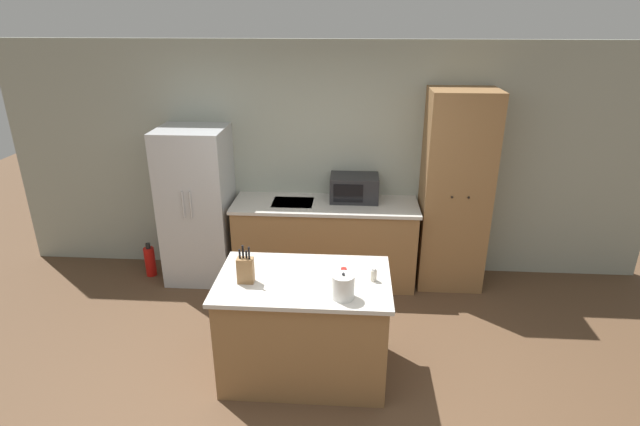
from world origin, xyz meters
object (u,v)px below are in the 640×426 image
object	(u,v)px
pantry_cabinet	(455,192)
spice_bottle_short_red	(342,279)
knife_block	(245,270)
spice_bottle_tall_dark	(374,275)
refrigerator	(198,206)
fire_extinguisher	(150,261)
kettle	(343,287)
spice_bottle_amber_oil	(344,274)
microwave	(354,188)

from	to	relation	value
pantry_cabinet	spice_bottle_short_red	xyz separation A→B (m)	(-1.15, -1.71, -0.13)
knife_block	spice_bottle_tall_dark	size ratio (longest dim) A/B	2.85
refrigerator	fire_extinguisher	world-z (taller)	refrigerator
pantry_cabinet	kettle	distance (m)	2.22
spice_bottle_short_red	fire_extinguisher	distance (m)	2.88
spice_bottle_amber_oil	spice_bottle_short_red	bearing A→B (deg)	-95.91
pantry_cabinet	spice_bottle_tall_dark	world-z (taller)	pantry_cabinet
spice_bottle_tall_dark	kettle	bearing A→B (deg)	-130.96
pantry_cabinet	refrigerator	bearing A→B (deg)	-178.92
spice_bottle_tall_dark	spice_bottle_short_red	size ratio (longest dim) A/B	1.11
refrigerator	microwave	world-z (taller)	refrigerator
microwave	spice_bottle_amber_oil	xyz separation A→B (m)	(-0.07, -1.70, -0.13)
knife_block	kettle	bearing A→B (deg)	-13.05
spice_bottle_short_red	kettle	xyz separation A→B (m)	(0.01, -0.20, 0.05)
kettle	fire_extinguisher	xyz separation A→B (m)	(-2.27, 1.81, -0.81)
spice_bottle_amber_oil	fire_extinguisher	world-z (taller)	spice_bottle_amber_oil
spice_bottle_tall_dark	knife_block	bearing A→B (deg)	-174.75
refrigerator	spice_bottle_amber_oil	distance (m)	2.28
refrigerator	spice_bottle_tall_dark	size ratio (longest dim) A/B	15.77
spice_bottle_amber_oil	fire_extinguisher	distance (m)	2.84
refrigerator	spice_bottle_amber_oil	world-z (taller)	refrigerator
pantry_cabinet	kettle	size ratio (longest dim) A/B	10.25
refrigerator	pantry_cabinet	bearing A→B (deg)	1.08
microwave	spice_bottle_tall_dark	size ratio (longest dim) A/B	4.76
pantry_cabinet	spice_bottle_amber_oil	bearing A→B (deg)	-125.06
spice_bottle_tall_dark	kettle	world-z (taller)	kettle
spice_bottle_tall_dark	spice_bottle_amber_oil	distance (m)	0.23
spice_bottle_tall_dark	spice_bottle_amber_oil	xyz separation A→B (m)	(-0.23, 0.01, -0.01)
knife_block	spice_bottle_amber_oil	size ratio (longest dim) A/B	3.29
spice_bottle_short_red	fire_extinguisher	size ratio (longest dim) A/B	0.25
knife_block	kettle	xyz separation A→B (m)	(0.76, -0.18, -0.02)
spice_bottle_tall_dark	refrigerator	bearing A→B (deg)	139.94
refrigerator	pantry_cabinet	xyz separation A→B (m)	(2.79, 0.05, 0.21)
spice_bottle_tall_dark	spice_bottle_short_red	world-z (taller)	spice_bottle_tall_dark
spice_bottle_short_red	spice_bottle_amber_oil	world-z (taller)	spice_bottle_short_red
pantry_cabinet	spice_bottle_amber_oil	size ratio (longest dim) A/B	22.61
spice_bottle_short_red	fire_extinguisher	world-z (taller)	spice_bottle_short_red
pantry_cabinet	spice_bottle_amber_oil	world-z (taller)	pantry_cabinet
refrigerator	kettle	size ratio (longest dim) A/B	8.25
fire_extinguisher	refrigerator	bearing A→B (deg)	3.96
microwave	kettle	bearing A→B (deg)	-92.01
refrigerator	kettle	world-z (taller)	refrigerator
microwave	fire_extinguisher	xyz separation A→B (m)	(-2.33, -0.17, -0.89)
microwave	knife_block	xyz separation A→B (m)	(-0.83, -1.80, -0.06)
spice_bottle_short_red	kettle	world-z (taller)	kettle
pantry_cabinet	spice_bottle_short_red	distance (m)	2.06
spice_bottle_short_red	spice_bottle_amber_oil	xyz separation A→B (m)	(0.01, 0.08, -0.00)
pantry_cabinet	microwave	size ratio (longest dim) A/B	4.11
kettle	refrigerator	bearing A→B (deg)	131.75
refrigerator	knife_block	xyz separation A→B (m)	(0.89, -1.68, 0.14)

